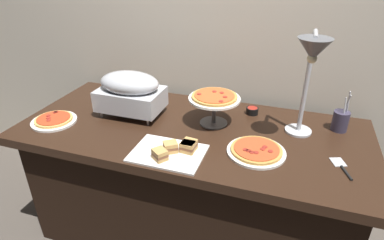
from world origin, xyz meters
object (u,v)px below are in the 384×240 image
Objects in this scene: chafing_dish at (130,91)px; sauce_cup_near at (252,111)px; serving_spatula at (342,167)px; heat_lamp at (311,61)px; utensil_holder at (341,120)px; pizza_plate_front at (256,151)px; sandwich_platter at (173,151)px; sauce_cup_far at (103,92)px; pizza_plate_center at (54,120)px; pizza_plate_raised_stand at (214,100)px.

chafing_dish is 5.14× the size of sauce_cup_near.
heat_lamp is at bearing 141.70° from serving_spatula.
utensil_holder is at bearing 44.80° from heat_lamp.
chafing_dish is at bearing -170.99° from utensil_holder.
sandwich_platter reaches higher than pizza_plate_front.
heat_lamp is at bearing -1.40° from chafing_dish.
sauce_cup_far is at bearing 149.05° from chafing_dish.
pizza_plate_center reaches higher than serving_spatula.
heat_lamp is 1.94× the size of pizza_plate_front.
pizza_plate_raised_stand is 3.92× the size of sauce_cup_near.
pizza_plate_front is (-0.18, -0.16, -0.41)m from heat_lamp.
chafing_dish is 1.17m from serving_spatula.
pizza_plate_front reaches higher than serving_spatula.
sauce_cup_far is 0.39× the size of serving_spatula.
sandwich_platter is at bearing -36.05° from sauce_cup_far.
chafing_dish reaches higher than sauce_cup_far.
serving_spatula is at bearing 0.44° from pizza_plate_front.
pizza_plate_center is (-0.37, -0.23, -0.13)m from chafing_dish.
sauce_cup_far is (-1.09, 0.38, 0.01)m from pizza_plate_front.
sandwich_platter is (-0.38, -0.14, 0.01)m from pizza_plate_front.
pizza_plate_center is at bearing -164.71° from utensil_holder.
utensil_holder is at bearing -5.59° from sauce_cup_near.
utensil_holder reaches higher than pizza_plate_front.
sauce_cup_near is (-0.09, 0.42, 0.01)m from pizza_plate_front.
serving_spatula is (0.47, -0.41, -0.02)m from sauce_cup_near.
heat_lamp is 0.48m from pizza_plate_front.
pizza_plate_center is 1.58m from utensil_holder.
utensil_holder is (0.39, 0.37, 0.05)m from pizza_plate_front.
pizza_plate_center is (-1.32, -0.21, -0.41)m from heat_lamp.
heat_lamp is at bearing 9.09° from pizza_plate_center.
pizza_plate_raised_stand is 1.65× the size of serving_spatula.
pizza_plate_front is 1.13× the size of pizza_plate_center.
heat_lamp is 1.94× the size of pizza_plate_raised_stand.
sandwich_platter is 0.92m from utensil_holder.
sandwich_platter is (-0.10, -0.36, -0.12)m from pizza_plate_raised_stand.
heat_lamp is at bearing -9.74° from sauce_cup_far.
sauce_cup_near is at bearing 23.87° from pizza_plate_center.
chafing_dish is 0.46m from pizza_plate_center.
sauce_cup_far is 1.48m from utensil_holder.
sauce_cup_near is (0.68, 0.23, -0.13)m from chafing_dish.
heat_lamp is 7.60× the size of sauce_cup_near.
utensil_holder is (0.77, 0.51, 0.04)m from sandwich_platter.
sauce_cup_far is (0.05, 0.43, 0.01)m from pizza_plate_center.
sauce_cup_near is at bearing 62.42° from sandwich_platter.
heat_lamp is at bearing 28.27° from sandwich_platter.
utensil_holder is at bearing 12.25° from pizza_plate_raised_stand.
heat_lamp is 3.20× the size of serving_spatula.
heat_lamp is 1.40m from pizza_plate_center.
pizza_plate_raised_stand is 0.29m from sauce_cup_near.
pizza_plate_center is 1.52m from serving_spatula.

